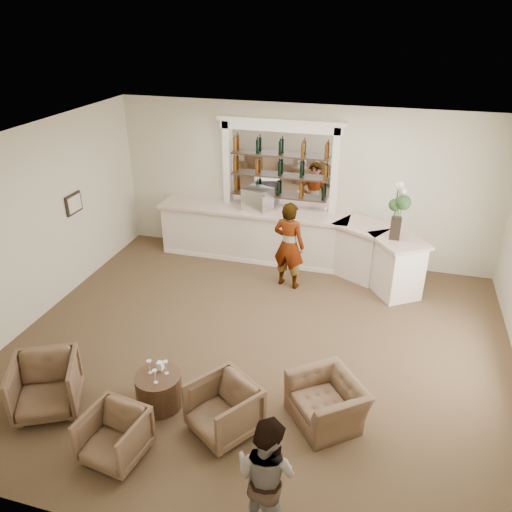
% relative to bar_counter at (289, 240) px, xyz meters
% --- Properties ---
extents(ground, '(8.00, 8.00, 0.00)m').
position_rel_bar_counter_xyz_m(ground, '(0.16, -3.00, -0.57)').
color(ground, brown).
rests_on(ground, ground).
extents(room_shell, '(8.04, 7.02, 3.32)m').
position_rel_bar_counter_xyz_m(room_shell, '(0.33, -2.29, 1.77)').
color(room_shell, beige).
rests_on(room_shell, ground).
extents(bar_counter, '(5.72, 1.80, 1.14)m').
position_rel_bar_counter_xyz_m(bar_counter, '(0.00, 0.00, 0.00)').
color(bar_counter, white).
rests_on(bar_counter, ground).
extents(back_bar_alcove, '(2.64, 0.25, 3.00)m').
position_rel_bar_counter_xyz_m(back_bar_alcove, '(-0.34, 0.41, 1.46)').
color(back_bar_alcove, white).
rests_on(back_bar_alcove, ground).
extents(cocktail_table, '(0.63, 0.63, 0.50)m').
position_rel_bar_counter_xyz_m(cocktail_table, '(-0.80, -4.64, -0.32)').
color(cocktail_table, brown).
rests_on(cocktail_table, ground).
extents(sommelier, '(0.72, 0.55, 1.75)m').
position_rel_bar_counter_xyz_m(sommelier, '(0.18, -0.88, 0.30)').
color(sommelier, gray).
rests_on(sommelier, ground).
extents(guest, '(0.85, 0.76, 1.46)m').
position_rel_bar_counter_xyz_m(guest, '(1.08, -5.96, 0.16)').
color(guest, gray).
rests_on(guest, ground).
extents(armchair_left, '(1.14, 1.15, 0.78)m').
position_rel_bar_counter_xyz_m(armchair_left, '(-2.24, -5.12, -0.18)').
color(armchair_left, brown).
rests_on(armchair_left, ground).
extents(armchair_center, '(0.79, 0.81, 0.66)m').
position_rel_bar_counter_xyz_m(armchair_center, '(-0.92, -5.60, -0.25)').
color(armchair_center, brown).
rests_on(armchair_center, ground).
extents(armchair_right, '(1.09, 1.10, 0.73)m').
position_rel_bar_counter_xyz_m(armchair_right, '(0.22, -4.85, -0.21)').
color(armchair_right, brown).
rests_on(armchair_right, ground).
extents(armchair_far, '(1.24, 1.26, 0.62)m').
position_rel_bar_counter_xyz_m(armchair_far, '(1.47, -4.29, -0.27)').
color(armchair_far, brown).
rests_on(armchair_far, ground).
extents(espresso_machine, '(0.66, 0.60, 0.48)m').
position_rel_bar_counter_xyz_m(espresso_machine, '(-0.72, 0.10, 0.80)').
color(espresso_machine, silver).
rests_on(espresso_machine, bar_counter).
extents(flower_vase, '(0.29, 0.29, 1.09)m').
position_rel_bar_counter_xyz_m(flower_vase, '(2.11, -0.60, 1.18)').
color(flower_vase, black).
rests_on(flower_vase, bar_counter).
extents(wine_glass_bar_left, '(0.07, 0.07, 0.21)m').
position_rel_bar_counter_xyz_m(wine_glass_bar_left, '(0.72, 0.07, 0.67)').
color(wine_glass_bar_left, white).
rests_on(wine_glass_bar_left, bar_counter).
extents(wine_glass_bar_right, '(0.07, 0.07, 0.21)m').
position_rel_bar_counter_xyz_m(wine_glass_bar_right, '(0.00, 0.03, 0.67)').
color(wine_glass_bar_right, white).
rests_on(wine_glass_bar_right, bar_counter).
extents(wine_glass_tbl_a, '(0.07, 0.07, 0.21)m').
position_rel_bar_counter_xyz_m(wine_glass_tbl_a, '(-0.92, -4.61, 0.03)').
color(wine_glass_tbl_a, white).
rests_on(wine_glass_tbl_a, cocktail_table).
extents(wine_glass_tbl_b, '(0.07, 0.07, 0.21)m').
position_rel_bar_counter_xyz_m(wine_glass_tbl_b, '(-0.70, -4.56, 0.03)').
color(wine_glass_tbl_b, white).
rests_on(wine_glass_tbl_b, cocktail_table).
extents(wine_glass_tbl_c, '(0.07, 0.07, 0.21)m').
position_rel_bar_counter_xyz_m(wine_glass_tbl_c, '(-0.76, -4.77, 0.03)').
color(wine_glass_tbl_c, white).
rests_on(wine_glass_tbl_c, cocktail_table).
extents(napkin_holder, '(0.08, 0.08, 0.12)m').
position_rel_bar_counter_xyz_m(napkin_holder, '(-0.82, -4.50, -0.01)').
color(napkin_holder, white).
rests_on(napkin_holder, cocktail_table).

